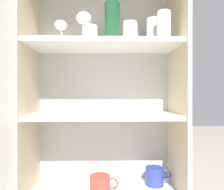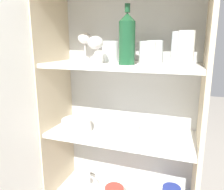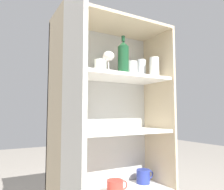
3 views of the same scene
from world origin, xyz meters
TOP-DOWN VIEW (x-y plane):
  - cupboard_back_panel at (0.00, 0.30)m, footprint 0.74×0.02m
  - cupboard_side_left at (-0.36, 0.15)m, footprint 0.02×0.33m
  - cupboard_side_right at (0.36, 0.15)m, footprint 0.02×0.33m
  - shelf_board_middle at (0.00, 0.15)m, footprint 0.71×0.29m
  - shelf_board_upper at (0.00, 0.15)m, footprint 0.71×0.29m
  - cupboard_door at (-0.39, -0.20)m, footprint 0.06×0.37m
  - tumbler_glass_0 at (-0.07, 0.19)m, footprint 0.08×0.08m
  - tumbler_glass_1 at (0.12, 0.12)m, footprint 0.07×0.07m
  - tumbler_glass_2 at (0.14, 0.21)m, footprint 0.08×0.08m
  - tumbler_glass_3 at (0.25, 0.18)m, footprint 0.06×0.06m
  - tumbler_glass_4 at (0.28, 0.08)m, footprint 0.06×0.06m
  - wine_glass_0 at (-0.09, 0.05)m, footprint 0.07×0.07m
  - wine_glass_1 at (-0.22, 0.22)m, footprint 0.07×0.07m
  - wine_bottle at (0.04, 0.09)m, footprint 0.07×0.07m
  - plate_stack_white at (-0.02, 0.15)m, footprint 0.23×0.23m
  - mixing_bowl_large at (-0.22, 0.10)m, footprint 0.15×0.15m
  - coffee_mug_extra_1 at (-0.23, 0.17)m, footprint 0.12×0.09m

SIDE VIEW (x-z plane):
  - coffee_mug_extra_1 at x=-0.23m, z-range 0.26..0.35m
  - shelf_board_middle at x=0.00m, z-range 0.61..0.63m
  - cupboard_back_panel at x=0.00m, z-range 0.00..1.29m
  - cupboard_side_left at x=-0.36m, z-range 0.00..1.29m
  - cupboard_side_right at x=0.36m, z-range 0.00..1.29m
  - cupboard_door at x=-0.39m, z-range 0.00..1.29m
  - plate_stack_white at x=-0.02m, z-range 0.63..0.68m
  - mixing_bowl_large at x=-0.22m, z-range 0.64..0.69m
  - shelf_board_upper at x=0.00m, z-range 0.95..0.97m
  - tumbler_glass_1 at x=0.12m, z-range 0.97..1.07m
  - tumbler_glass_0 at x=-0.07m, z-range 0.97..1.07m
  - tumbler_glass_2 at x=0.14m, z-range 0.97..1.08m
  - tumbler_glass_4 at x=0.28m, z-range 0.97..1.11m
  - tumbler_glass_3 at x=0.25m, z-range 0.97..1.11m
  - wine_glass_0 at x=-0.09m, z-range 0.99..1.11m
  - wine_glass_1 at x=-0.22m, z-range 1.00..1.15m
  - wine_bottle at x=0.04m, z-range 0.96..1.20m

